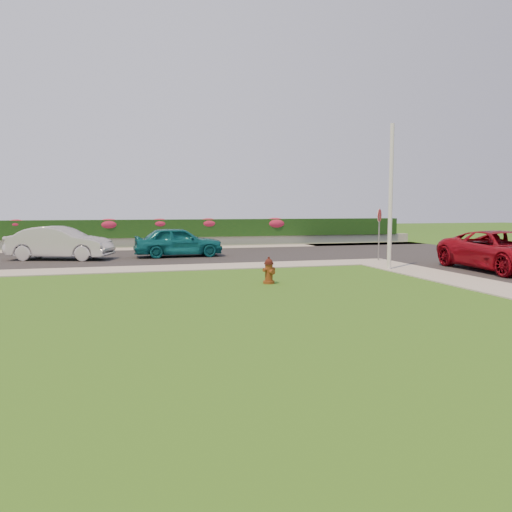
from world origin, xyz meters
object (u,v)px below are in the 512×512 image
object	(u,v)px
suv_red	(503,251)
utility_pole	(391,198)
stop_sign	(379,222)
sedan_teal	(179,242)
sedan_silver	(60,243)
fire_hydrant	(269,271)

from	to	relation	value
suv_red	utility_pole	distance (m)	4.59
suv_red	stop_sign	bearing A→B (deg)	120.96
sedan_teal	utility_pole	bearing A→B (deg)	-136.20
suv_red	sedan_silver	distance (m)	18.75
sedan_silver	utility_pole	bearing A→B (deg)	-101.01
sedan_teal	utility_pole	xyz separation A→B (m)	(7.31, -7.22, 2.03)
fire_hydrant	sedan_teal	xyz separation A→B (m)	(-1.76, 9.37, 0.37)
fire_hydrant	sedan_silver	xyz separation A→B (m)	(-7.18, 9.38, 0.40)
sedan_teal	sedan_silver	size ratio (longest dim) A/B	0.93
fire_hydrant	utility_pole	world-z (taller)	utility_pole
fire_hydrant	utility_pole	xyz separation A→B (m)	(5.55, 2.15, 2.40)
fire_hydrant	utility_pole	distance (m)	6.42
fire_hydrant	stop_sign	world-z (taller)	stop_sign
suv_red	sedan_silver	xyz separation A→B (m)	(-16.44, 9.01, 0.01)
fire_hydrant	suv_red	bearing A→B (deg)	-19.32
fire_hydrant	utility_pole	bearing A→B (deg)	-0.42
fire_hydrant	suv_red	size ratio (longest dim) A/B	0.16
sedan_teal	fire_hydrant	bearing A→B (deg)	-170.92
sedan_teal	stop_sign	size ratio (longest dim) A/B	1.79
sedan_teal	sedan_silver	distance (m)	5.41
suv_red	utility_pole	xyz separation A→B (m)	(-3.72, 1.78, 2.01)
sedan_silver	stop_sign	bearing A→B (deg)	-88.11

